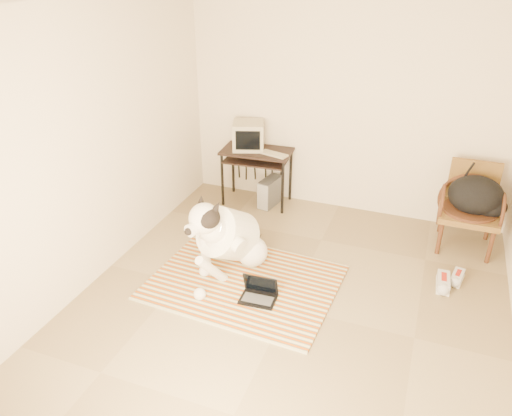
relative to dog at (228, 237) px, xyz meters
The scene contains 16 objects.
floor 0.97m from the dog, 27.60° to the right, with size 4.50×4.50×0.00m, color #8C7856.
ceiling 2.48m from the dog, 27.60° to the right, with size 4.50×4.50×0.00m, color white.
wall_back 2.22m from the dog, 66.71° to the left, with size 4.50×4.50×0.00m, color beige.
wall_front 2.94m from the dog, 73.47° to the right, with size 4.50×4.50×0.00m, color beige.
wall_left 1.60m from the dog, 161.13° to the right, with size 4.50×4.50×0.00m, color beige.
rug 0.49m from the dog, 37.89° to the right, with size 1.91×1.50×0.02m.
dog is the anchor object (origin of this frame).
laptop 0.70m from the dog, 38.75° to the right, with size 0.36×0.27×0.24m.
computer_desk 1.59m from the dog, 99.89° to the left, with size 0.92×0.55×0.74m.
crt_monitor 1.72m from the dog, 103.93° to the left, with size 0.49×0.47×0.35m.
desk_keyboard 1.53m from the dog, 90.39° to the left, with size 0.35×0.13×0.02m, color tan.
pc_tower 1.56m from the dog, 92.89° to the left, with size 0.24×0.42×0.37m.
rattan_chair 2.72m from the dog, 31.14° to the left, with size 0.63×0.61×0.95m.
backpack 2.76m from the dog, 29.72° to the left, with size 0.63×0.48×0.43m.
sneaker_left 2.23m from the dog, 12.12° to the left, with size 0.14×0.32×0.11m.
sneaker_right 2.40m from the dog, 15.05° to the left, with size 0.15×0.28×0.09m.
Camera 1 is at (1.05, -3.63, 3.07)m, focal length 35.00 mm.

